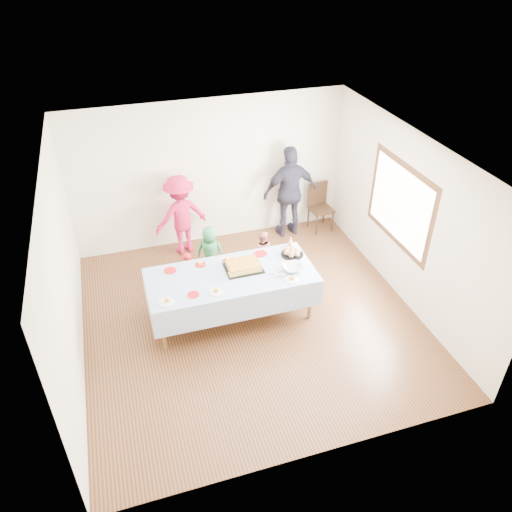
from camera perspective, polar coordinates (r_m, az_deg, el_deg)
The scene contains 22 objects.
ground at distance 7.82m, azimuth -0.62°, elevation -7.09°, with size 5.00×5.00×0.00m, color #442513.
room_walls at distance 6.79m, azimuth -0.28°, elevation 4.31°, with size 5.04×5.04×2.72m.
party_table at distance 7.43m, azimuth -2.85°, elevation -2.47°, with size 2.50×1.10×0.78m.
birthday_cake at distance 7.48m, azimuth -1.44°, elevation -1.16°, with size 0.56×0.43×0.10m.
rolls_tray at distance 7.81m, azimuth 4.16°, elevation 0.41°, with size 0.35×0.35×0.11m.
punch_bowl at distance 7.48m, azimuth 4.26°, elevation -1.35°, with size 0.30×0.30×0.07m, color silver.
party_hat at distance 7.99m, azimuth 3.98°, elevation 1.71°, with size 0.11×0.11×0.19m, color white.
fork_pile at distance 7.36m, azimuth 2.49°, elevation -2.02°, with size 0.24×0.18×0.07m, color white, non-canonical shape.
plate_red_far_a at distance 7.57m, azimuth -9.78°, elevation -1.64°, with size 0.18×0.18×0.01m, color red.
plate_red_far_b at distance 7.63m, azimuth -6.36°, elevation -0.98°, with size 0.17×0.17×0.01m, color red.
plate_red_far_c at distance 7.67m, azimuth -3.16°, elevation -0.58°, with size 0.18×0.18×0.01m, color red.
plate_red_far_d at distance 7.83m, azimuth 0.54°, elevation 0.27°, with size 0.20×0.20×0.01m, color red.
plate_red_near at distance 7.05m, azimuth -7.18°, elevation -4.41°, with size 0.17×0.17×0.01m, color red.
plate_white_left at distance 6.99m, azimuth -10.18°, elevation -5.19°, with size 0.22×0.22×0.01m, color white.
plate_white_mid at distance 7.07m, azimuth -4.63°, elevation -4.12°, with size 0.20×0.20×0.01m, color white.
plate_white_right at distance 7.29m, azimuth 4.09°, elevation -2.72°, with size 0.20×0.20×0.01m, color white.
dining_chair at distance 9.88m, azimuth 7.26°, elevation 5.96°, with size 0.44×0.44×0.94m.
toddler_left at distance 8.18m, azimuth -7.80°, elevation -1.88°, with size 0.28×0.18×0.76m, color red.
toddler_mid at distance 8.44m, azimuth -5.26°, elevation 0.41°, with size 0.47×0.31×0.97m, color #277740.
toddler_right at distance 8.65m, azimuth 0.72°, elevation 0.63°, with size 0.36×0.28×0.74m, color #D37A62.
adult_left at distance 9.04m, azimuth -8.57°, elevation 4.65°, with size 0.97×0.56×1.50m, color #BD1742.
adult_right at distance 9.44m, azimuth 3.91°, elevation 7.32°, with size 1.05×0.44×1.79m, color #2A2837.
Camera 1 is at (-1.67, -5.62, 5.16)m, focal length 35.00 mm.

